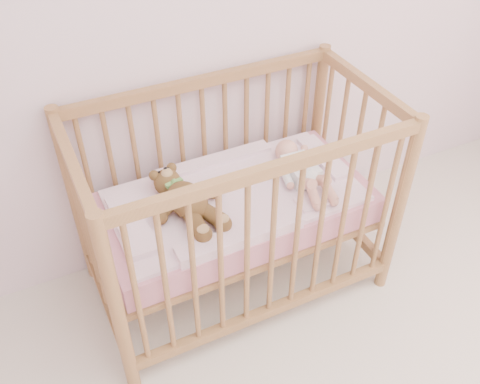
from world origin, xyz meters
TOP-DOWN VIEW (x-y plane):
  - crib at (-0.13, 1.60)m, footprint 1.36×0.76m
  - mattress at (-0.13, 1.60)m, footprint 1.22×0.62m
  - blanket at (-0.13, 1.60)m, footprint 1.10×0.58m
  - baby at (0.20, 1.58)m, footprint 0.26×0.50m
  - teddy_bear at (-0.36, 1.58)m, footprint 0.43×0.54m

SIDE VIEW (x-z plane):
  - mattress at x=-0.13m, z-range 0.42..0.55m
  - crib at x=-0.13m, z-range 0.00..1.00m
  - blanket at x=-0.13m, z-range 0.53..0.59m
  - baby at x=0.20m, z-range 0.58..0.69m
  - teddy_bear at x=-0.36m, z-range 0.58..0.71m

